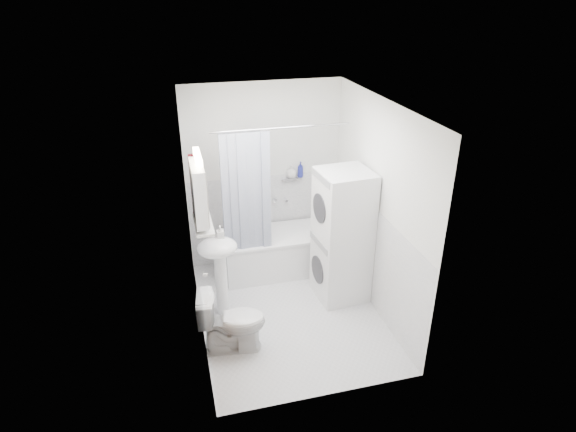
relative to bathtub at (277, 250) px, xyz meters
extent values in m
plane|color=silver|center=(-0.07, -0.92, -0.30)|extent=(2.60, 2.60, 0.00)
plane|color=white|center=(-0.07, 0.38, 0.90)|extent=(2.00, 0.00, 2.00)
plane|color=white|center=(-0.07, -2.22, 0.90)|extent=(2.00, 0.00, 2.00)
plane|color=white|center=(-1.07, -0.92, 0.90)|extent=(0.00, 2.60, 2.60)
plane|color=white|center=(0.93, -0.92, 0.90)|extent=(0.00, 2.60, 2.60)
plane|color=white|center=(-0.07, -0.92, 2.10)|extent=(2.60, 2.60, 0.00)
plane|color=white|center=(-0.07, 0.37, 0.30)|extent=(1.98, 0.00, 1.98)
plane|color=white|center=(-1.06, -0.92, 0.30)|extent=(0.00, 2.58, 2.58)
plane|color=white|center=(0.91, -0.92, 0.30)|extent=(0.00, 2.58, 2.58)
plane|color=brown|center=(-1.05, -1.80, 0.70)|extent=(0.00, 2.00, 2.00)
cylinder|color=silver|center=(-1.02, -1.47, 0.70)|extent=(0.04, 0.04, 0.04)
cube|color=white|center=(0.00, 0.00, -0.04)|extent=(1.39, 0.65, 0.51)
cube|color=white|center=(0.00, 0.00, 0.23)|extent=(1.41, 0.67, 0.03)
cube|color=silver|center=(0.00, 0.00, 0.11)|extent=(1.21, 0.47, 0.20)
cylinder|color=silver|center=(0.20, 0.33, 0.56)|extent=(0.04, 0.12, 0.04)
cylinder|color=silver|center=(0.00, -0.27, 1.70)|extent=(1.59, 0.02, 0.02)
cube|color=#16244D|center=(-0.64, -0.27, 0.95)|extent=(0.10, 0.02, 1.45)
cube|color=#16244D|center=(-0.55, -0.27, 0.95)|extent=(0.10, 0.02, 1.45)
cube|color=#16244D|center=(-0.46, -0.27, 0.95)|extent=(0.10, 0.02, 1.45)
cube|color=#16244D|center=(-0.37, -0.27, 0.95)|extent=(0.10, 0.02, 1.45)
cube|color=#16244D|center=(-0.28, -0.27, 0.95)|extent=(0.10, 0.02, 1.45)
cube|color=#16244D|center=(-0.19, -0.27, 0.95)|extent=(0.10, 0.02, 1.45)
ellipsoid|color=white|center=(-0.83, -0.72, 0.55)|extent=(0.44, 0.37, 0.20)
cylinder|color=white|center=(-0.81, -0.72, 0.08)|extent=(0.14, 0.14, 0.75)
cylinder|color=silver|center=(-0.85, -0.58, 0.67)|extent=(0.03, 0.03, 0.14)
cylinder|color=silver|center=(-0.85, -0.62, 0.73)|extent=(0.02, 0.10, 0.02)
cube|color=white|center=(-0.98, -0.82, 1.25)|extent=(0.12, 0.50, 0.60)
cube|color=white|center=(-0.92, -0.82, 1.25)|extent=(0.01, 0.47, 0.57)
cube|color=#FFEABF|center=(-0.96, -0.82, 1.63)|extent=(0.06, 0.45, 0.06)
cube|color=silver|center=(-0.96, -0.82, 0.90)|extent=(0.18, 0.54, 0.02)
cube|color=silver|center=(0.25, 0.32, 0.85)|extent=(0.22, 0.06, 0.02)
cube|color=#570E1D|center=(-1.01, -0.50, 1.13)|extent=(0.05, 0.32, 0.76)
cube|color=#570E1D|center=(-0.98, -0.50, 1.48)|extent=(0.03, 0.28, 0.08)
cylinder|color=silver|center=(-1.02, -0.50, 1.52)|extent=(0.02, 0.04, 0.02)
cube|color=white|center=(0.61, -0.73, 0.10)|extent=(0.61, 0.61, 0.80)
cylinder|color=#2D2D33|center=(0.32, -0.73, 0.09)|extent=(0.05, 0.34, 0.34)
cube|color=gray|center=(0.32, -0.73, 0.45)|extent=(0.05, 0.50, 0.08)
cube|color=white|center=(0.61, -0.73, 0.90)|extent=(0.61, 0.61, 0.80)
cylinder|color=#2D2D33|center=(0.32, -0.73, 0.89)|extent=(0.05, 0.34, 0.34)
cube|color=gray|center=(0.32, -0.73, 1.25)|extent=(0.05, 0.50, 0.08)
imported|color=white|center=(-0.79, -1.36, 0.04)|extent=(0.73, 0.46, 0.67)
imported|color=gray|center=(-0.78, -0.67, 0.65)|extent=(0.08, 0.17, 0.08)
imported|color=gray|center=(-0.96, -0.97, 0.95)|extent=(0.07, 0.18, 0.07)
imported|color=gray|center=(-0.96, -0.70, 0.97)|extent=(0.10, 0.09, 0.10)
imported|color=gray|center=(0.28, 0.32, 0.93)|extent=(0.13, 0.17, 0.13)
imported|color=navy|center=(0.40, 0.32, 0.90)|extent=(0.08, 0.21, 0.08)
camera|label=1|loc=(-1.23, -5.31, 3.13)|focal=30.00mm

